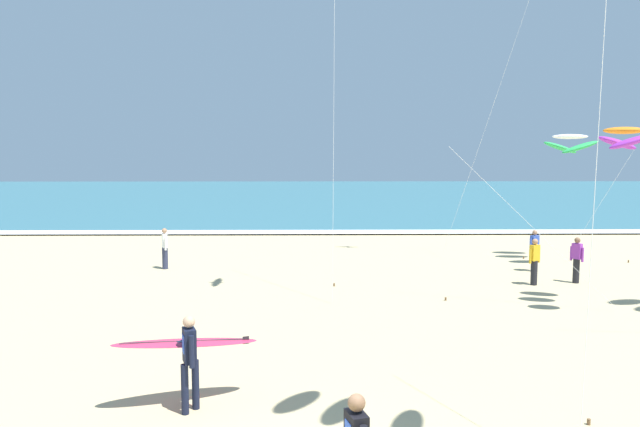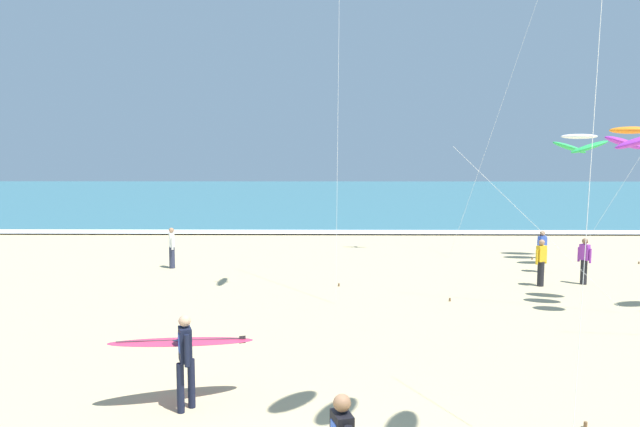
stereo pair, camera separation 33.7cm
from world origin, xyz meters
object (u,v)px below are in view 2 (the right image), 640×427
(surfer_trailing, at_px, (184,348))
(kite_arc_ivory_high, at_px, (579,144))
(kite_arc_amber_close, at_px, (630,139))
(bystander_white_top, at_px, (172,248))
(bystander_blue_top, at_px, (542,251))
(bystander_purple_top, at_px, (584,261))
(bystander_yellow_top, at_px, (541,262))

(surfer_trailing, height_order, kite_arc_ivory_high, kite_arc_ivory_high)
(kite_arc_amber_close, relative_size, bystander_white_top, 3.43)
(surfer_trailing, relative_size, bystander_blue_top, 1.64)
(surfer_trailing, bearing_deg, kite_arc_amber_close, 31.01)
(kite_arc_ivory_high, xyz_separation_m, bystander_white_top, (-16.11, -1.26, -4.03))
(kite_arc_amber_close, relative_size, bystander_purple_top, 3.43)
(kite_arc_ivory_high, relative_size, bystander_blue_top, 3.29)
(kite_arc_ivory_high, relative_size, kite_arc_amber_close, 0.96)
(surfer_trailing, distance_m, kite_arc_ivory_high, 19.43)
(kite_arc_ivory_high, relative_size, bystander_yellow_top, 3.29)
(kite_arc_amber_close, bearing_deg, bystander_white_top, 155.54)
(bystander_white_top, xyz_separation_m, bystander_yellow_top, (13.24, -3.07, 0.00))
(kite_arc_ivory_high, relative_size, bystander_purple_top, 3.29)
(kite_arc_ivory_high, distance_m, bystander_purple_top, 5.84)
(bystander_white_top, relative_size, bystander_yellow_top, 1.00)
(kite_arc_ivory_high, distance_m, bystander_white_top, 16.65)
(bystander_white_top, height_order, bystander_blue_top, same)
(kite_arc_amber_close, relative_size, bystander_blue_top, 3.43)
(bystander_white_top, bearing_deg, bystander_purple_top, -10.56)
(surfer_trailing, relative_size, kite_arc_amber_close, 0.48)
(bystander_white_top, bearing_deg, surfer_trailing, -74.94)
(kite_arc_ivory_high, bearing_deg, bystander_yellow_top, -123.49)
(bystander_white_top, bearing_deg, bystander_blue_top, -2.75)
(kite_arc_ivory_high, bearing_deg, bystander_white_top, -175.51)
(kite_arc_ivory_high, height_order, kite_arc_amber_close, kite_arc_ivory_high)
(surfer_trailing, xyz_separation_m, kite_arc_amber_close, (10.83, 6.51, 3.82))
(bystander_white_top, relative_size, bystander_blue_top, 1.00)
(kite_arc_amber_close, distance_m, bystander_purple_top, 5.55)
(kite_arc_amber_close, height_order, bystander_blue_top, kite_arc_amber_close)
(kite_arc_ivory_high, distance_m, bystander_yellow_top, 6.58)
(bystander_white_top, bearing_deg, kite_arc_amber_close, -24.46)
(kite_arc_ivory_high, height_order, bystander_yellow_top, kite_arc_ivory_high)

